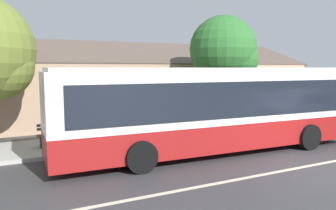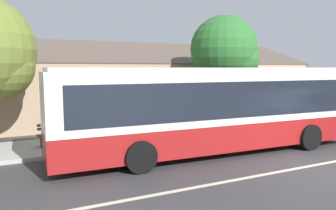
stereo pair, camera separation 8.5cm
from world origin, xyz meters
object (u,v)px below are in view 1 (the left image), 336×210
Objects in this scene: transit_bus at (212,107)px; bench_by_building at (59,135)px; street_tree_primary at (226,52)px; bench_down_street at (149,128)px.

transit_bus is 6.04m from bench_by_building.
bench_by_building is 9.46m from street_tree_primary.
street_tree_primary reaches higher than bench_by_building.
transit_bus is 5.94m from street_tree_primary.
bench_down_street is (3.78, -0.05, 0.01)m from bench_by_building.
transit_bus is at bearing -131.22° from street_tree_primary.
transit_bus reaches higher than bench_by_building.
transit_bus is at bearing -30.17° from bench_by_building.
transit_bus reaches higher than bench_down_street.
transit_bus is 3.42m from bench_down_street.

